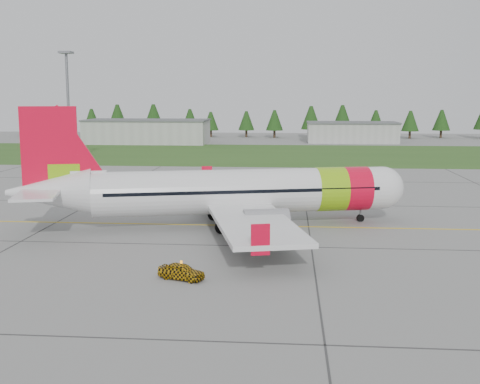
{
  "coord_description": "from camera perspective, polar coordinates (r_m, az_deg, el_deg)",
  "views": [
    {
      "loc": [
        8.1,
        -48.91,
        12.38
      ],
      "look_at": [
        3.62,
        5.07,
        3.78
      ],
      "focal_mm": 45.0,
      "sensor_mm": 36.0,
      "label": 1
    }
  ],
  "objects": [
    {
      "name": "aircraft",
      "position": [
        57.73,
        -0.66,
        0.0
      ],
      "size": [
        37.51,
        35.26,
        11.54
      ],
      "rotation": [
        0.0,
        0.0,
        0.24
      ],
      "color": "silver",
      "rests_on": "ground"
    },
    {
      "name": "treeline",
      "position": [
        187.23,
        2.28,
        6.76
      ],
      "size": [
        160.0,
        8.0,
        10.0
      ],
      "primitive_type": null,
      "color": "#1C3F14",
      "rests_on": "ground"
    },
    {
      "name": "ground",
      "position": [
        51.1,
        -4.53,
        -5.02
      ],
      "size": [
        320.0,
        320.0,
        0.0
      ],
      "primitive_type": "plane",
      "color": "gray",
      "rests_on": "ground"
    },
    {
      "name": "taxi_guideline",
      "position": [
        58.8,
        -3.28,
        -3.13
      ],
      "size": [
        120.0,
        0.25,
        0.02
      ],
      "primitive_type": "cube",
      "color": "gold",
      "rests_on": "ground"
    },
    {
      "name": "service_van",
      "position": [
        113.39,
        -18.66,
        3.5
      ],
      "size": [
        1.91,
        1.83,
        4.78
      ],
      "primitive_type": "imported",
      "rotation": [
        0.0,
        0.0,
        -0.17
      ],
      "color": "silver",
      "rests_on": "ground"
    },
    {
      "name": "hangar_west",
      "position": [
        163.69,
        -8.76,
        5.63
      ],
      "size": [
        32.0,
        14.0,
        6.0
      ],
      "primitive_type": "cube",
      "color": "#A8A8A3",
      "rests_on": "ground"
    },
    {
      "name": "floodlight_mast",
      "position": [
        114.21,
        -15.95,
        7.49
      ],
      "size": [
        0.5,
        0.5,
        20.0
      ],
      "primitive_type": "cylinder",
      "color": "slate",
      "rests_on": "ground"
    },
    {
      "name": "follow_me_car",
      "position": [
        41.39,
        -5.6,
        -6.05
      ],
      "size": [
        1.51,
        1.63,
        3.29
      ],
      "primitive_type": "imported",
      "rotation": [
        0.0,
        0.0,
        1.21
      ],
      "color": "#DDA30C",
      "rests_on": "ground"
    },
    {
      "name": "hangar_east",
      "position": [
        168.05,
        10.56,
        5.54
      ],
      "size": [
        24.0,
        12.0,
        5.2
      ],
      "primitive_type": "cube",
      "color": "#A8A8A3",
      "rests_on": "ground"
    },
    {
      "name": "grass_strip",
      "position": [
        131.75,
        1.2,
        3.64
      ],
      "size": [
        320.0,
        50.0,
        0.03
      ],
      "primitive_type": "cube",
      "color": "#30561E",
      "rests_on": "ground"
    }
  ]
}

